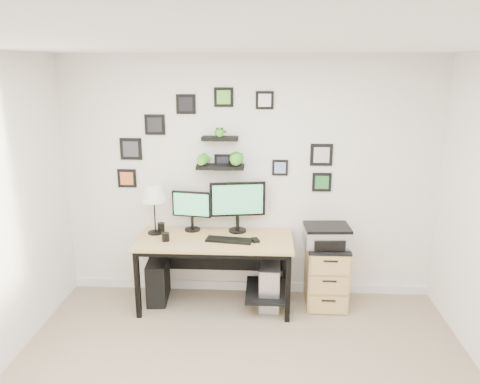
# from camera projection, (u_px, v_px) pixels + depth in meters

# --- Properties ---
(room) EXTENTS (4.00, 4.00, 4.00)m
(room) POSITION_uv_depth(u_px,v_px,m) (248.00, 286.00, 5.32)
(room) COLOR tan
(room) RESTS_ON ground
(desk) EXTENTS (1.60, 0.70, 0.75)m
(desk) POSITION_uv_depth(u_px,v_px,m) (219.00, 249.00, 4.88)
(desk) COLOR tan
(desk) RESTS_ON ground
(monitor_left) EXTENTS (0.43, 0.19, 0.44)m
(monitor_left) POSITION_uv_depth(u_px,v_px,m) (192.00, 208.00, 4.99)
(monitor_left) COLOR black
(monitor_left) RESTS_ON desk
(monitor_right) EXTENTS (0.59, 0.22, 0.55)m
(monitor_right) POSITION_uv_depth(u_px,v_px,m) (238.00, 203.00, 4.94)
(monitor_right) COLOR black
(monitor_right) RESTS_ON desk
(keyboard) EXTENTS (0.49, 0.21, 0.02)m
(keyboard) POSITION_uv_depth(u_px,v_px,m) (229.00, 240.00, 4.75)
(keyboard) COLOR black
(keyboard) RESTS_ON desk
(mouse) EXTENTS (0.09, 0.12, 0.03)m
(mouse) POSITION_uv_depth(u_px,v_px,m) (255.00, 240.00, 4.74)
(mouse) COLOR black
(mouse) RESTS_ON desk
(table_lamp) EXTENTS (0.26, 0.26, 0.54)m
(table_lamp) POSITION_uv_depth(u_px,v_px,m) (154.00, 194.00, 4.86)
(table_lamp) COLOR black
(table_lamp) RESTS_ON desk
(mug) EXTENTS (0.08, 0.08, 0.09)m
(mug) POSITION_uv_depth(u_px,v_px,m) (166.00, 237.00, 4.75)
(mug) COLOR black
(mug) RESTS_ON desk
(pen_cup) EXTENTS (0.08, 0.08, 0.10)m
(pen_cup) POSITION_uv_depth(u_px,v_px,m) (161.00, 227.00, 5.01)
(pen_cup) COLOR black
(pen_cup) RESTS_ON desk
(pc_tower_black) EXTENTS (0.24, 0.47, 0.46)m
(pc_tower_black) POSITION_uv_depth(u_px,v_px,m) (158.00, 280.00, 5.07)
(pc_tower_black) COLOR black
(pc_tower_black) RESTS_ON ground
(pc_tower_grey) EXTENTS (0.23, 0.49, 0.48)m
(pc_tower_grey) POSITION_uv_depth(u_px,v_px,m) (270.00, 284.00, 4.95)
(pc_tower_grey) COLOR gray
(pc_tower_grey) RESTS_ON ground
(file_cabinet) EXTENTS (0.43, 0.53, 0.67)m
(file_cabinet) POSITION_uv_depth(u_px,v_px,m) (326.00, 274.00, 4.95)
(file_cabinet) COLOR tan
(file_cabinet) RESTS_ON ground
(printer) EXTENTS (0.48, 0.40, 0.21)m
(printer) POSITION_uv_depth(u_px,v_px,m) (327.00, 236.00, 4.83)
(printer) COLOR silver
(printer) RESTS_ON file_cabinet
(wall_decor) EXTENTS (2.30, 0.18, 1.08)m
(wall_decor) POSITION_uv_depth(u_px,v_px,m) (221.00, 147.00, 4.87)
(wall_decor) COLOR black
(wall_decor) RESTS_ON ground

